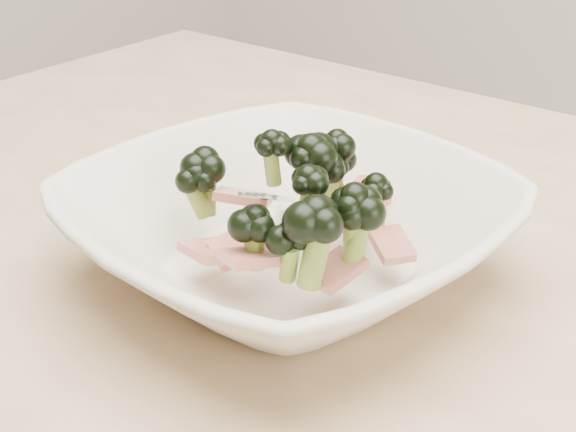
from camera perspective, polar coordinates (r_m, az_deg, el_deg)
name	(u,v)px	position (r m, az deg, el deg)	size (l,w,h in m)	color
dining_table	(350,335)	(0.72, 4.43, -8.41)	(1.20, 0.80, 0.75)	tan
broccoli_dish	(289,226)	(0.60, 0.06, -0.73)	(0.35, 0.35, 0.12)	beige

